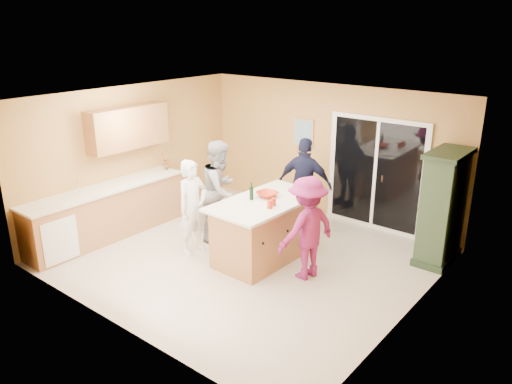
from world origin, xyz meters
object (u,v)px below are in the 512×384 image
Objects in this scene: green_hutch at (443,209)px; woman_navy at (305,184)px; woman_magenta at (307,228)px; kitchen_island at (265,231)px; woman_white at (193,207)px; woman_grey at (220,190)px.

green_hutch reaches higher than woman_navy.
woman_magenta is at bearing 109.18° from woman_navy.
woman_white is at bearing -150.64° from kitchen_island.
woman_grey is at bearing -83.63° from woman_magenta.
kitchen_island is at bearing 82.29° from woman_navy.
kitchen_island is 1.22× the size of woman_white.
kitchen_island is 1.22m from woman_grey.
woman_white is at bearing 50.66° from woman_navy.
kitchen_island is 1.13× the size of woman_navy.
woman_white is 0.93× the size of woman_navy.
woman_white is at bearing -145.63° from green_hutch.
woman_magenta is (1.05, -1.53, -0.07)m from woman_navy.
woman_grey reaches higher than woman_white.
woman_grey is at bearing 172.68° from kitchen_island.
kitchen_island is at bearing -142.76° from green_hutch.
woman_magenta is at bearing -5.29° from kitchen_island.
green_hutch reaches higher than woman_magenta.
woman_white reaches higher than kitchen_island.
woman_white is at bearing -62.14° from woman_magenta.
woman_grey is at bearing -155.78° from green_hutch.
green_hutch is 1.06× the size of woman_navy.
woman_white is 1.99m from woman_magenta.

